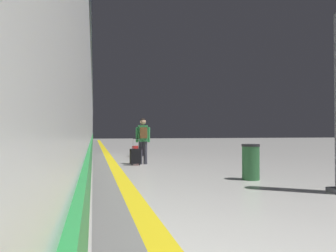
# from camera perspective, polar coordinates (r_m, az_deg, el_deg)

# --- Properties ---
(safety_line_strip) EXTENTS (0.36, 80.00, 0.01)m
(safety_line_strip) POSITION_cam_1_polar(r_m,az_deg,el_deg) (8.35, -7.98, -9.43)
(safety_line_strip) COLOR yellow
(safety_line_strip) RESTS_ON ground
(tactile_edge_band) EXTENTS (0.72, 80.00, 0.01)m
(tactile_edge_band) POSITION_cam_1_polar(r_m,az_deg,el_deg) (8.33, -10.62, -9.45)
(tactile_edge_band) COLOR slate
(tactile_edge_band) RESTS_ON ground
(passenger_near) EXTENTS (0.54, 0.34, 1.73)m
(passenger_near) POSITION_cam_1_polar(r_m,az_deg,el_deg) (12.24, -4.42, -1.94)
(passenger_near) COLOR #383842
(passenger_near) RESTS_ON ground
(suitcase_near) EXTENTS (0.40, 0.28, 0.99)m
(suitcase_near) POSITION_cam_1_polar(r_m,az_deg,el_deg) (11.97, -5.76, -5.30)
(suitcase_near) COLOR black
(suitcase_near) RESTS_ON ground
(passenger_mid) EXTENTS (0.47, 0.29, 1.59)m
(passenger_mid) POSITION_cam_1_polar(r_m,az_deg,el_deg) (16.16, -4.56, -2.08)
(passenger_mid) COLOR #383842
(passenger_mid) RESTS_ON ground
(suitcase_mid) EXTENTS (0.43, 0.33, 0.54)m
(suitcase_mid) POSITION_cam_1_polar(r_m,az_deg,el_deg) (15.86, -5.56, -4.36)
(suitcase_mid) COLOR #A51E1E
(suitcase_mid) RESTS_ON ground
(waste_bin) EXTENTS (0.46, 0.46, 0.91)m
(waste_bin) POSITION_cam_1_polar(r_m,az_deg,el_deg) (8.58, 14.36, -6.13)
(waste_bin) COLOR #2D6638
(waste_bin) RESTS_ON ground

